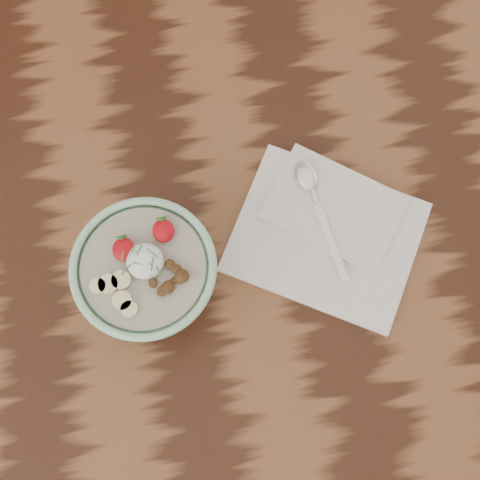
# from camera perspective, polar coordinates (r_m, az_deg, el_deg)

# --- Properties ---
(table) EXTENTS (1.60, 0.90, 0.75)m
(table) POSITION_cam_1_polar(r_m,az_deg,el_deg) (1.03, -5.42, -2.02)
(table) COLOR #33180C
(table) RESTS_ON ground
(breakfast_bowl) EXTENTS (0.18, 0.18, 0.12)m
(breakfast_bowl) POSITION_cam_1_polar(r_m,az_deg,el_deg) (0.87, -7.93, -2.90)
(breakfast_bowl) COLOR #A0D7AD
(breakfast_bowl) RESTS_ON table
(napkin) EXTENTS (0.32, 0.30, 0.02)m
(napkin) POSITION_cam_1_polar(r_m,az_deg,el_deg) (0.94, 7.47, 0.78)
(napkin) COLOR white
(napkin) RESTS_ON table
(spoon) EXTENTS (0.04, 0.18, 0.01)m
(spoon) POSITION_cam_1_polar(r_m,az_deg,el_deg) (0.94, 6.19, 4.12)
(spoon) COLOR silver
(spoon) RESTS_ON napkin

